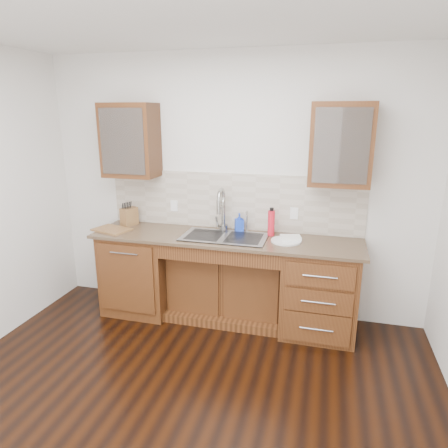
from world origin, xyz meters
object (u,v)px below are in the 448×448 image
(water_bottle, at_px, (271,223))
(cutting_board, at_px, (112,230))
(soap_bottle, at_px, (239,222))
(plate, at_px, (286,241))
(knife_block, at_px, (129,216))

(water_bottle, distance_m, cutting_board, 1.67)
(soap_bottle, height_order, plate, soap_bottle)
(soap_bottle, height_order, water_bottle, water_bottle)
(soap_bottle, bearing_deg, plate, -46.96)
(cutting_board, bearing_deg, water_bottle, 8.59)
(knife_block, height_order, cutting_board, knife_block)
(water_bottle, relative_size, cutting_board, 0.69)
(plate, xyz_separation_m, knife_block, (-1.73, 0.15, 0.09))
(water_bottle, relative_size, knife_block, 1.32)
(plate, distance_m, knife_block, 1.74)
(soap_bottle, xyz_separation_m, plate, (0.51, -0.23, -0.09))
(water_bottle, relative_size, plate, 0.88)
(water_bottle, bearing_deg, knife_block, -179.55)
(water_bottle, distance_m, plate, 0.26)
(water_bottle, bearing_deg, plate, -43.19)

